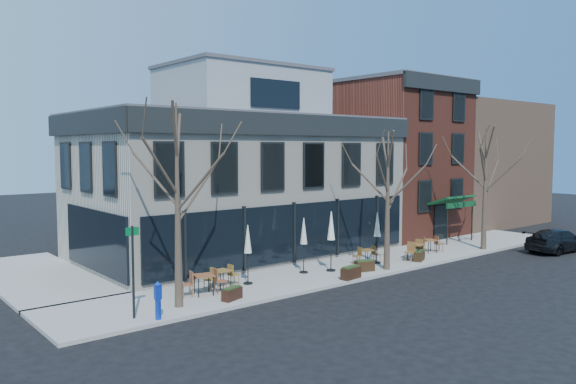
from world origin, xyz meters
TOP-DOWN VIEW (x-y plane):
  - ground at (0.00, 0.00)m, footprint 120.00×120.00m
  - sidewalk_front at (3.25, -2.15)m, footprint 33.50×4.70m
  - sidewalk_side at (-11.25, 6.00)m, footprint 4.50×12.00m
  - corner_building at (0.07, 5.07)m, footprint 18.39×10.39m
  - red_brick_building at (13.00, 4.98)m, footprint 8.20×11.78m
  - bg_building at (23.00, 6.00)m, footprint 12.00×12.00m
  - tree_corner at (-8.49, -3.20)m, footprint 3.93×3.98m
  - tree_mid at (3.01, -3.90)m, footprint 3.50×3.55m
  - tree_right at (12.01, -3.90)m, footprint 3.72×3.77m
  - sign_pole at (-10.50, -3.50)m, footprint 0.50×0.10m
  - parked_sedan at (15.45, -6.85)m, footprint 5.05×2.50m
  - call_box at (-9.88, -4.20)m, footprint 0.28×0.28m
  - cafe_set_0 at (-6.83, -2.29)m, footprint 2.05×0.97m
  - cafe_set_1 at (-5.54, -1.68)m, footprint 1.82×0.77m
  - cafe_set_3 at (3.37, -2.18)m, footprint 1.73×0.80m
  - cafe_set_4 at (6.19, -3.23)m, footprint 2.05×0.99m
  - cafe_set_5 at (8.55, -2.45)m, footprint 1.82×0.98m
  - umbrella_0 at (-4.29, -1.93)m, footprint 0.44×0.44m
  - umbrella_1 at (-0.82, -1.82)m, footprint 0.44×0.44m
  - umbrella_2 at (0.52, -2.37)m, footprint 0.48×0.48m
  - umbrella_3 at (3.76, -2.57)m, footprint 0.44×0.44m
  - planter_0 at (-6.34, -3.70)m, footprint 1.02×0.65m
  - planter_1 at (0.08, -4.20)m, footprint 1.13×0.56m
  - planter_2 at (1.77, -3.50)m, footprint 1.09×0.67m
  - planter_3 at (6.08, -3.59)m, footprint 1.09×0.79m

SIDE VIEW (x-z plane):
  - ground at x=0.00m, z-range 0.00..0.00m
  - sidewalk_front at x=3.25m, z-range 0.00..0.15m
  - sidewalk_side at x=-11.25m, z-range 0.00..0.15m
  - planter_0 at x=-6.34m, z-range 0.15..0.68m
  - planter_2 at x=1.77m, z-range 0.15..0.71m
  - planter_3 at x=6.08m, z-range 0.15..0.72m
  - planter_1 at x=0.08m, z-range 0.15..0.76m
  - cafe_set_3 at x=3.37m, z-range 0.16..1.05m
  - cafe_set_5 at x=8.55m, z-range 0.16..1.10m
  - cafe_set_1 at x=-5.54m, z-range 0.16..1.11m
  - cafe_set_0 at x=-6.83m, z-range 0.16..1.22m
  - cafe_set_4 at x=6.19m, z-range 0.16..1.22m
  - parked_sedan at x=15.45m, z-range 0.00..1.41m
  - call_box at x=-9.88m, z-range 0.19..1.60m
  - umbrella_0 at x=-4.29m, z-range 0.71..3.43m
  - sign_pole at x=-10.50m, z-range 0.37..3.77m
  - umbrella_1 at x=-0.82m, z-range 0.72..3.47m
  - umbrella_3 at x=3.76m, z-range 0.72..3.48m
  - umbrella_2 at x=0.52m, z-range 0.77..3.79m
  - tree_mid at x=3.01m, z-range 0.27..7.31m
  - tree_right at x=12.01m, z-range 0.28..7.76m
  - tree_corner at x=-8.49m, z-range 0.29..8.21m
  - corner_building at x=0.07m, z-range -0.83..10.27m
  - bg_building at x=23.00m, z-range 0.00..10.00m
  - red_brick_building at x=13.00m, z-range 0.05..11.22m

